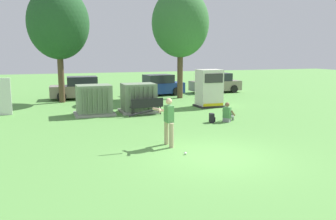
{
  "coord_description": "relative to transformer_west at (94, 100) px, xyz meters",
  "views": [
    {
      "loc": [
        -5.05,
        -9.63,
        3.34
      ],
      "look_at": [
        -0.4,
        3.5,
        1.0
      ],
      "focal_mm": 36.82,
      "sensor_mm": 36.0,
      "label": 1
    }
  ],
  "objects": [
    {
      "name": "seated_spectator",
      "position": [
        5.89,
        -4.06,
        -0.41
      ],
      "size": [
        0.77,
        0.7,
        0.96
      ],
      "color": "gray",
      "rests_on": "ground"
    },
    {
      "name": "transformer_west",
      "position": [
        0.0,
        0.0,
        0.0
      ],
      "size": [
        2.1,
        1.7,
        1.62
      ],
      "color": "#9E9B93",
      "rests_on": "ground"
    },
    {
      "name": "parked_car_right_of_center",
      "position": [
        11.08,
        7.29,
        -0.04
      ],
      "size": [
        4.27,
        2.07,
        1.62
      ],
      "color": "gray",
      "rests_on": "ground"
    },
    {
      "name": "generator_enclosure",
      "position": [
        7.11,
        0.49,
        0.35
      ],
      "size": [
        1.6,
        1.4,
        2.3
      ],
      "color": "#262626",
      "rests_on": "ground"
    },
    {
      "name": "parked_car_leftmost",
      "position": [
        -0.03,
        6.91,
        -0.04
      ],
      "size": [
        4.28,
        2.09,
        1.62
      ],
      "color": "gray",
      "rests_on": "ground"
    },
    {
      "name": "backpack",
      "position": [
        5.06,
        -4.01,
        -0.57
      ],
      "size": [
        0.31,
        0.36,
        0.44
      ],
      "color": "black",
      "rests_on": "ground"
    },
    {
      "name": "tree_left",
      "position": [
        -1.41,
        5.48,
        4.42
      ],
      "size": [
        3.97,
        3.97,
        7.59
      ],
      "color": "brown",
      "rests_on": "ground"
    },
    {
      "name": "transformer_mid_west",
      "position": [
        2.48,
        0.01,
        0.0
      ],
      "size": [
        2.1,
        1.7,
        1.62
      ],
      "color": "#9E9B93",
      "rests_on": "ground"
    },
    {
      "name": "sports_ball",
      "position": [
        1.84,
        -8.49,
        -0.74
      ],
      "size": [
        0.09,
        0.09,
        0.09
      ],
      "primitive_type": "sphere",
      "color": "white",
      "rests_on": "ground"
    },
    {
      "name": "batter",
      "position": [
        1.63,
        -7.28,
        0.19
      ],
      "size": [
        1.61,
        0.72,
        1.74
      ],
      "color": "tan",
      "rests_on": "ground"
    },
    {
      "name": "park_bench",
      "position": [
        2.66,
        -1.08,
        -0.25
      ],
      "size": [
        1.83,
        0.56,
        0.92
      ],
      "color": "black",
      "rests_on": "ground"
    },
    {
      "name": "ground_plane",
      "position": [
        2.69,
        -9.0,
        -0.79
      ],
      "size": [
        96.0,
        96.0,
        0.0
      ],
      "primitive_type": "plane",
      "color": "#5B9947"
    },
    {
      "name": "tree_center_left",
      "position": [
        6.93,
        4.95,
        4.6
      ],
      "size": [
        4.11,
        4.11,
        7.85
      ],
      "color": "brown",
      "rests_on": "ground"
    },
    {
      "name": "parked_car_left_of_center",
      "position": [
        5.81,
        7.0,
        -0.04
      ],
      "size": [
        4.4,
        2.37,
        1.62
      ],
      "color": "navy",
      "rests_on": "ground"
    }
  ]
}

